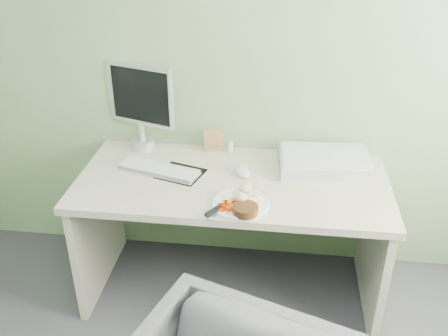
# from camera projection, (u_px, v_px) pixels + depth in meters

# --- Properties ---
(wall_back) EXTENTS (3.50, 0.00, 3.50)m
(wall_back) POSITION_uv_depth(u_px,v_px,m) (241.00, 40.00, 2.59)
(wall_back) COLOR gray
(wall_back) RESTS_ON floor
(desk) EXTENTS (1.60, 0.75, 0.73)m
(desk) POSITION_uv_depth(u_px,v_px,m) (232.00, 209.00, 2.65)
(desk) COLOR beige
(desk) RESTS_ON floor
(plate) EXTENTS (0.27, 0.27, 0.01)m
(plate) POSITION_uv_depth(u_px,v_px,m) (241.00, 204.00, 2.34)
(plate) COLOR white
(plate) RESTS_ON desk
(steak) EXTENTS (0.14, 0.14, 0.04)m
(steak) POSITION_uv_depth(u_px,v_px,m) (245.00, 210.00, 2.26)
(steak) COLOR black
(steak) RESTS_ON plate
(potato_pile) EXTENTS (0.13, 0.10, 0.07)m
(potato_pile) POSITION_uv_depth(u_px,v_px,m) (248.00, 196.00, 2.33)
(potato_pile) COLOR tan
(potato_pile) RESTS_ON plate
(carrot_heap) EXTENTS (0.07, 0.06, 0.05)m
(carrot_heap) POSITION_uv_depth(u_px,v_px,m) (227.00, 206.00, 2.28)
(carrot_heap) COLOR #F64305
(carrot_heap) RESTS_ON plate
(steak_knife) EXTENTS (0.16, 0.22, 0.02)m
(steak_knife) POSITION_uv_depth(u_px,v_px,m) (219.00, 208.00, 2.28)
(steak_knife) COLOR silver
(steak_knife) RESTS_ON plate
(mousepad) EXTENTS (0.27, 0.25, 0.00)m
(mousepad) POSITION_uv_depth(u_px,v_px,m) (181.00, 174.00, 2.61)
(mousepad) COLOR black
(mousepad) RESTS_ON desk
(keyboard) EXTENTS (0.44, 0.24, 0.02)m
(keyboard) POSITION_uv_depth(u_px,v_px,m) (159.00, 169.00, 2.63)
(keyboard) COLOR white
(keyboard) RESTS_ON desk
(computer_mouse) EXTENTS (0.11, 0.14, 0.04)m
(computer_mouse) POSITION_uv_depth(u_px,v_px,m) (243.00, 172.00, 2.59)
(computer_mouse) COLOR white
(computer_mouse) RESTS_ON desk
(photo_frame) EXTENTS (0.11, 0.04, 0.13)m
(photo_frame) POSITION_uv_depth(u_px,v_px,m) (213.00, 140.00, 2.82)
(photo_frame) COLOR olive
(photo_frame) RESTS_ON desk
(eyedrop_bottle) EXTENTS (0.03, 0.03, 0.08)m
(eyedrop_bottle) POSITION_uv_depth(u_px,v_px,m) (231.00, 146.00, 2.82)
(eyedrop_bottle) COLOR white
(eyedrop_bottle) RESTS_ON desk
(scanner) EXTENTS (0.50, 0.35, 0.07)m
(scanner) POSITION_uv_depth(u_px,v_px,m) (324.00, 162.00, 2.65)
(scanner) COLOR #B6B9BD
(scanner) RESTS_ON desk
(monitor) EXTENTS (0.40, 0.17, 0.49)m
(monitor) POSITION_uv_depth(u_px,v_px,m) (140.00, 102.00, 2.76)
(monitor) COLOR silver
(monitor) RESTS_ON desk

